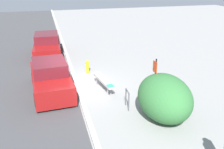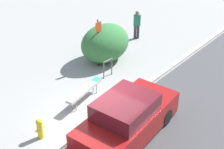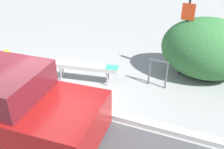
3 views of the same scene
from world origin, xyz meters
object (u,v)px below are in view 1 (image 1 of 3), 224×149
object	(u,v)px
sign_post	(155,80)
fire_hydrant	(88,66)
parked_car_near	(51,78)
bench	(103,81)
parked_car_far	(47,46)
bike_rack	(127,98)

from	to	relation	value
sign_post	fire_hydrant	world-z (taller)	sign_post
parked_car_near	fire_hydrant	bearing A→B (deg)	128.93
bench	sign_post	bearing A→B (deg)	22.18
bench	parked_car_far	distance (m)	7.01
bench	parked_car_far	bearing A→B (deg)	-168.33
fire_hydrant	parked_car_far	distance (m)	4.58
fire_hydrant	parked_car_near	size ratio (longest dim) A/B	0.18
bench	bike_rack	xyz separation A→B (m)	(2.03, 0.56, 0.00)
bike_rack	parked_car_far	size ratio (longest dim) A/B	0.19
bench	parked_car_near	world-z (taller)	parked_car_near
bike_rack	parked_car_near	xyz separation A→B (m)	(-2.56, -3.06, 0.18)
bench	sign_post	distance (m)	3.08
bike_rack	parked_car_far	world-z (taller)	parked_car_far
bike_rack	fire_hydrant	world-z (taller)	bike_rack
bench	fire_hydrant	world-z (taller)	fire_hydrant
bench	fire_hydrant	xyz separation A→B (m)	(-2.50, -0.36, -0.09)
sign_post	fire_hydrant	xyz separation A→B (m)	(-5.02, -1.90, -0.98)
parked_car_near	parked_car_far	world-z (taller)	parked_car_far
parked_car_far	fire_hydrant	bearing A→B (deg)	30.11
fire_hydrant	parked_car_near	xyz separation A→B (m)	(1.97, -2.14, 0.27)
parked_car_far	bike_rack	bearing A→B (deg)	21.84
fire_hydrant	sign_post	bearing A→B (deg)	20.77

